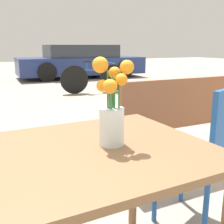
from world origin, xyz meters
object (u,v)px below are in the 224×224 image
Objects in this scene: table_front at (102,169)px; parked_car at (81,62)px; bench_near at (194,118)px; bicycle at (94,78)px; flower_vase at (112,114)px; cafe_chair at (208,148)px.

table_front is 0.20× the size of parked_car.
bench_near is at bearing -103.67° from parked_car.
bench_near is at bearing -101.85° from bicycle.
bench_near is at bearing 33.85° from flower_vase.
bench_near reaches higher than table_front.
flower_vase is at bearing -168.73° from cafe_chair.
flower_vase is 5.70m from bicycle.
table_front is at bearing -113.68° from bicycle.
bicycle is (2.24, 5.22, -0.50)m from flower_vase.
flower_vase is 0.22× the size of bicycle.
parked_car reaches higher than flower_vase.
cafe_chair reaches higher than table_front.
bench_near is 4.42m from bicycle.
flower_vase is 9.08m from parked_car.
flower_vase is (0.05, -0.00, 0.24)m from table_front.
flower_vase reaches higher than table_front.
cafe_chair reaches higher than bicycle.
table_front is 5.70m from bicycle.
cafe_chair reaches higher than bench_near.
flower_vase is at bearing -4.67° from table_front.
parked_car is (3.23, 8.49, -0.06)m from table_front.
parked_car is at bearing 69.18° from table_front.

